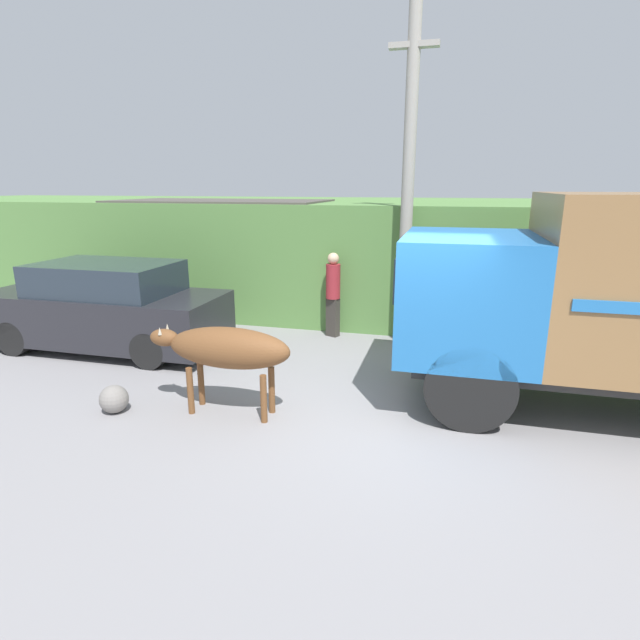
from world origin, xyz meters
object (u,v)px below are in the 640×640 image
(utility_pole, at_px, (408,178))
(roadside_rock, at_px, (114,399))
(pedestrian_on_hill, at_px, (333,290))
(brown_cow, at_px, (226,349))
(parked_suv, at_px, (105,308))

(utility_pole, relative_size, roadside_rock, 15.71)
(roadside_rock, bearing_deg, pedestrian_on_hill, 63.91)
(brown_cow, distance_m, roadside_rock, 1.78)
(brown_cow, distance_m, pedestrian_on_hill, 4.01)
(brown_cow, bearing_deg, utility_pole, 49.87)
(brown_cow, bearing_deg, pedestrian_on_hill, 68.40)
(parked_suv, distance_m, roadside_rock, 3.17)
(brown_cow, distance_m, parked_suv, 4.04)
(utility_pole, height_order, roadside_rock, utility_pole)
(brown_cow, height_order, pedestrian_on_hill, pedestrian_on_hill)
(parked_suv, height_order, pedestrian_on_hill, pedestrian_on_hill)
(roadside_rock, bearing_deg, parked_suv, 128.17)
(roadside_rock, bearing_deg, brown_cow, 14.41)
(brown_cow, xyz_separation_m, utility_pole, (2.02, 4.00, 2.30))
(parked_suv, height_order, roadside_rock, parked_suv)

